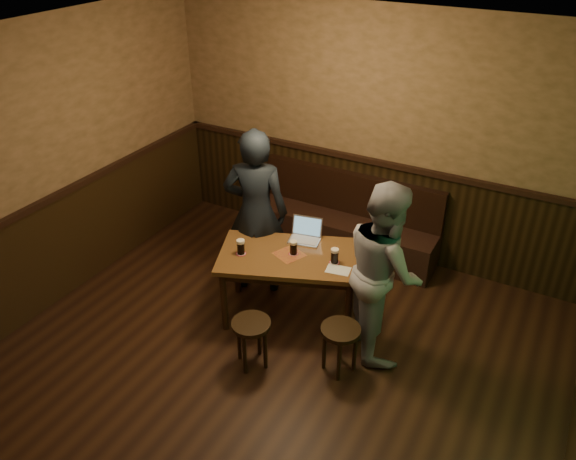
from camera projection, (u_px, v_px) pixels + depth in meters
The scene contains 12 objects.
room at pixel (240, 284), 4.18m from camera, with size 5.04×6.04×2.84m.
bench at pixel (344, 228), 6.63m from camera, with size 2.20×0.50×0.95m.
pub_table at pixel (289, 263), 5.44m from camera, with size 1.53×1.21×0.72m.
stool_left at pixel (251, 331), 4.95m from camera, with size 0.37×0.37×0.48m.
stool_right at pixel (340, 337), 4.89m from camera, with size 0.46×0.46×0.48m.
pint_left at pixel (241, 247), 5.36m from camera, with size 0.10×0.10×0.16m.
pint_mid at pixel (293, 248), 5.36m from camera, with size 0.09×0.09×0.15m.
pint_right at pixel (335, 256), 5.23m from camera, with size 0.10×0.10×0.15m.
laptop at pixel (306, 234), 5.61m from camera, with size 0.35×0.30×0.22m.
menu at pixel (338, 270), 5.17m from camera, with size 0.22×0.15×0.00m, color silver.
person_suit at pixel (256, 213), 5.72m from camera, with size 0.66×0.43×1.81m, color black.
person_grey at pixel (384, 270), 4.95m from camera, with size 0.82×0.64×1.69m, color gray.
Camera 1 is at (1.94, -2.58, 3.69)m, focal length 35.00 mm.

